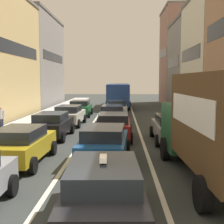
# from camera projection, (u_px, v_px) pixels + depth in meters

# --- Properties ---
(sidewalk_left) EXTENTS (2.60, 64.00, 0.14)m
(sidewalk_left) POSITION_uv_depth(u_px,v_px,m) (34.00, 120.00, 25.68)
(sidewalk_left) COLOR #B8B8B8
(sidewalk_left) RESTS_ON ground
(lane_stripe_left) EXTENTS (0.16, 60.00, 0.01)m
(lane_stripe_left) POSITION_uv_depth(u_px,v_px,m) (94.00, 121.00, 25.53)
(lane_stripe_left) COLOR silver
(lane_stripe_left) RESTS_ON ground
(lane_stripe_right) EXTENTS (0.16, 60.00, 0.01)m
(lane_stripe_right) POSITION_uv_depth(u_px,v_px,m) (136.00, 122.00, 25.43)
(lane_stripe_right) COLOR silver
(lane_stripe_right) RESTS_ON ground
(removalist_box_truck) EXTENTS (2.95, 7.79, 3.58)m
(removalist_box_truck) POSITION_uv_depth(u_px,v_px,m) (219.00, 123.00, 10.11)
(removalist_box_truck) COLOR #1E5933
(removalist_box_truck) RESTS_ON ground
(taxi_centre_lane_front) EXTENTS (2.20, 4.37, 1.66)m
(taxi_centre_lane_front) POSITION_uv_depth(u_px,v_px,m) (103.00, 190.00, 7.30)
(taxi_centre_lane_front) COLOR black
(taxi_centre_lane_front) RESTS_ON ground
(sedan_centre_lane_second) EXTENTS (2.23, 4.38, 1.49)m
(sedan_centre_lane_second) POSITION_uv_depth(u_px,v_px,m) (104.00, 143.00, 12.83)
(sedan_centre_lane_second) COLOR #194C8C
(sedan_centre_lane_second) RESTS_ON ground
(wagon_left_lane_second) EXTENTS (2.17, 4.36, 1.49)m
(wagon_left_lane_second) POSITION_uv_depth(u_px,v_px,m) (21.00, 144.00, 12.59)
(wagon_left_lane_second) COLOR #B29319
(wagon_left_lane_second) RESTS_ON ground
(hatchback_centre_lane_third) EXTENTS (2.09, 4.31, 1.49)m
(hatchback_centre_lane_third) POSITION_uv_depth(u_px,v_px,m) (114.00, 125.00, 17.78)
(hatchback_centre_lane_third) COLOR #A51E1E
(hatchback_centre_lane_third) RESTS_ON ground
(sedan_left_lane_third) EXTENTS (2.13, 4.34, 1.49)m
(sedan_left_lane_third) POSITION_uv_depth(u_px,v_px,m) (52.00, 124.00, 18.19)
(sedan_left_lane_third) COLOR black
(sedan_left_lane_third) RESTS_ON ground
(coupe_centre_lane_fourth) EXTENTS (2.16, 4.35, 1.49)m
(coupe_centre_lane_fourth) POSITION_uv_depth(u_px,v_px,m) (113.00, 114.00, 23.62)
(coupe_centre_lane_fourth) COLOR #759EB7
(coupe_centre_lane_fourth) RESTS_ON ground
(sedan_left_lane_fourth) EXTENTS (2.16, 4.35, 1.49)m
(sedan_left_lane_fourth) POSITION_uv_depth(u_px,v_px,m) (69.00, 115.00, 23.27)
(sedan_left_lane_fourth) COLOR beige
(sedan_left_lane_fourth) RESTS_ON ground
(sedan_centre_lane_fifth) EXTENTS (2.17, 4.36, 1.49)m
(sedan_centre_lane_fifth) POSITION_uv_depth(u_px,v_px,m) (117.00, 108.00, 29.16)
(sedan_centre_lane_fifth) COLOR silver
(sedan_centre_lane_fifth) RESTS_ON ground
(sedan_left_lane_fifth) EXTENTS (2.09, 4.32, 1.49)m
(sedan_left_lane_fifth) POSITION_uv_depth(u_px,v_px,m) (80.00, 108.00, 29.21)
(sedan_left_lane_fifth) COLOR #19592D
(sedan_left_lane_fifth) RESTS_ON ground
(sedan_right_lane_behind_truck) EXTENTS (2.06, 4.30, 1.49)m
(sedan_right_lane_behind_truck) POSITION_uv_depth(u_px,v_px,m) (172.00, 127.00, 17.06)
(sedan_right_lane_behind_truck) COLOR gray
(sedan_right_lane_behind_truck) RESTS_ON ground
(bus_mid_queue_primary) EXTENTS (2.81, 10.50, 2.90)m
(bus_mid_queue_primary) POSITION_uv_depth(u_px,v_px,m) (118.00, 93.00, 38.02)
(bus_mid_queue_primary) COLOR navy
(bus_mid_queue_primary) RESTS_ON ground
(pedestrian_mid_sidewalk) EXTENTS (0.54, 0.34, 1.66)m
(pedestrian_mid_sidewalk) POSITION_uv_depth(u_px,v_px,m) (1.00, 117.00, 20.58)
(pedestrian_mid_sidewalk) COLOR #262D47
(pedestrian_mid_sidewalk) RESTS_ON ground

